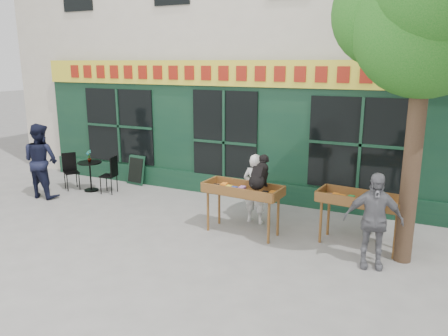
# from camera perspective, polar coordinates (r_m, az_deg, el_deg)

# --- Properties ---
(ground) EXTENTS (80.00, 80.00, 0.00)m
(ground) POSITION_cam_1_polar(r_m,az_deg,el_deg) (9.05, -6.38, -7.48)
(ground) COLOR slate
(ground) RESTS_ON ground
(building) EXTENTS (14.00, 7.26, 10.00)m
(building) POSITION_cam_1_polar(r_m,az_deg,el_deg) (13.97, 7.03, 20.66)
(building) COLOR beige
(building) RESTS_ON ground
(street_tree) EXTENTS (3.05, 2.90, 5.60)m
(street_tree) POSITION_cam_1_polar(r_m,az_deg,el_deg) (7.53, 25.50, 18.92)
(street_tree) COLOR #382619
(street_tree) RESTS_ON ground
(book_cart_center) EXTENTS (1.54, 0.72, 0.99)m
(book_cart_center) POSITION_cam_1_polar(r_m,az_deg,el_deg) (8.37, 2.46, -3.23)
(book_cart_center) COLOR brown
(book_cart_center) RESTS_ON ground
(dog) EXTENTS (0.38, 0.62, 0.60)m
(dog) POSITION_cam_1_polar(r_m,az_deg,el_deg) (8.08, 4.63, -0.45)
(dog) COLOR black
(dog) RESTS_ON book_cart_center
(woman) EXTENTS (0.55, 0.38, 1.46)m
(woman) POSITION_cam_1_polar(r_m,az_deg,el_deg) (8.98, 4.10, -2.71)
(woman) COLOR silver
(woman) RESTS_ON ground
(book_cart_right) EXTENTS (1.56, 0.77, 0.99)m
(book_cart_right) POSITION_cam_1_polar(r_m,az_deg,el_deg) (8.15, 17.50, -4.35)
(book_cart_right) COLOR brown
(book_cart_right) RESTS_ON ground
(man_right) EXTENTS (0.99, 0.60, 1.58)m
(man_right) POSITION_cam_1_polar(r_m,az_deg,el_deg) (7.42, 18.90, -6.49)
(man_right) COLOR slate
(man_right) RESTS_ON ground
(bistro_table) EXTENTS (0.60, 0.60, 0.76)m
(bistro_table) POSITION_cam_1_polar(r_m,az_deg,el_deg) (11.73, -17.10, -0.30)
(bistro_table) COLOR black
(bistro_table) RESTS_ON ground
(bistro_chair_left) EXTENTS (0.50, 0.50, 0.95)m
(bistro_chair_left) POSITION_cam_1_polar(r_m,az_deg,el_deg) (12.12, -19.44, 0.03)
(bistro_chair_left) COLOR black
(bistro_chair_left) RESTS_ON ground
(bistro_chair_right) EXTENTS (0.43, 0.43, 0.95)m
(bistro_chair_right) POSITION_cam_1_polar(r_m,az_deg,el_deg) (11.36, -14.50, -0.50)
(bistro_chair_right) COLOR black
(bistro_chair_right) RESTS_ON ground
(potted_plant) EXTENTS (0.19, 0.16, 0.32)m
(potted_plant) POSITION_cam_1_polar(r_m,az_deg,el_deg) (11.65, -17.23, 1.51)
(potted_plant) COLOR gray
(potted_plant) RESTS_ON bistro_table
(man_left) EXTENTS (0.91, 0.72, 1.83)m
(man_left) POSITION_cam_1_polar(r_m,az_deg,el_deg) (11.53, -22.80, 0.88)
(man_left) COLOR black
(man_left) RESTS_ON ground
(chalkboard) EXTENTS (0.58, 0.25, 0.79)m
(chalkboard) POSITION_cam_1_polar(r_m,az_deg,el_deg) (12.09, -11.45, -0.26)
(chalkboard) COLOR black
(chalkboard) RESTS_ON ground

